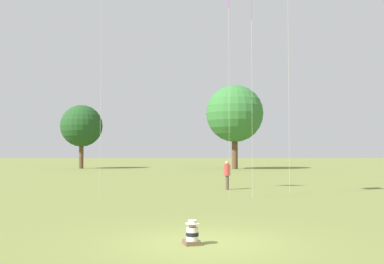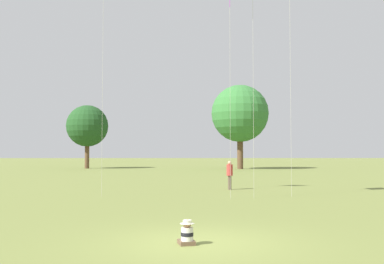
{
  "view_description": "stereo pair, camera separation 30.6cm",
  "coord_description": "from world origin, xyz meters",
  "px_view_note": "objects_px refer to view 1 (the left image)",
  "views": [
    {
      "loc": [
        -0.59,
        -10.96,
        2.2
      ],
      "look_at": [
        -0.08,
        6.95,
        3.0
      ],
      "focal_mm": 42.0,
      "sensor_mm": 36.0,
      "label": 1
    },
    {
      "loc": [
        -0.29,
        -10.97,
        2.2
      ],
      "look_at": [
        -0.08,
        6.95,
        3.0
      ],
      "focal_mm": 42.0,
      "sensor_mm": 36.0,
      "label": 2
    }
  ],
  "objects_px": {
    "person_standing_1": "(227,173)",
    "distant_tree_1": "(235,114)",
    "distant_tree_0": "(82,126)",
    "seated_toddler": "(192,234)"
  },
  "relations": [
    {
      "from": "person_standing_1",
      "to": "distant_tree_1",
      "type": "relative_size",
      "value": 0.15
    },
    {
      "from": "seated_toddler",
      "to": "distant_tree_0",
      "type": "height_order",
      "value": "distant_tree_0"
    },
    {
      "from": "person_standing_1",
      "to": "distant_tree_1",
      "type": "height_order",
      "value": "distant_tree_1"
    },
    {
      "from": "seated_toddler",
      "to": "person_standing_1",
      "type": "height_order",
      "value": "person_standing_1"
    },
    {
      "from": "person_standing_1",
      "to": "seated_toddler",
      "type": "bearing_deg",
      "value": 147.86
    },
    {
      "from": "seated_toddler",
      "to": "distant_tree_1",
      "type": "bearing_deg",
      "value": 68.38
    },
    {
      "from": "distant_tree_0",
      "to": "seated_toddler",
      "type": "bearing_deg",
      "value": -74.85
    },
    {
      "from": "seated_toddler",
      "to": "person_standing_1",
      "type": "bearing_deg",
      "value": 67.53
    },
    {
      "from": "person_standing_1",
      "to": "distant_tree_1",
      "type": "distance_m",
      "value": 32.43
    },
    {
      "from": "person_standing_1",
      "to": "distant_tree_0",
      "type": "xyz_separation_m",
      "value": [
        -15.79,
        33.67,
        4.65
      ]
    }
  ]
}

